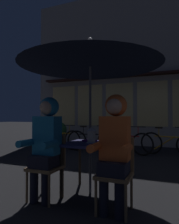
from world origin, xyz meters
The scene contains 15 objects.
ground_plane centered at (0.00, 0.00, 0.00)m, with size 60.00×60.00×0.00m, color black.
cafe_table centered at (0.00, 0.00, 0.64)m, with size 0.72×0.72×0.74m.
patio_umbrella centered at (0.00, 0.00, 2.06)m, with size 2.10×2.10×2.31m.
lantern centered at (0.03, -0.02, 0.86)m, with size 0.11×0.11×0.23m.
chair_left centered at (-0.48, -0.37, 0.49)m, with size 0.40×0.40×0.87m.
chair_right centered at (0.48, -0.37, 0.49)m, with size 0.40×0.40×0.87m.
person_left_hooded centered at (-0.48, -0.43, 0.85)m, with size 0.45×0.56×1.40m.
person_right_hooded centered at (0.48, -0.43, 0.85)m, with size 0.45×0.56×1.40m.
shopfront_building centered at (0.48, 5.39, 3.09)m, with size 10.00×0.93×6.20m.
bicycle_nearest centered at (-2.47, 3.41, 0.35)m, with size 1.67×0.31×0.84m.
bicycle_second centered at (-1.27, 3.35, 0.35)m, with size 1.67×0.29×0.84m.
bicycle_third centered at (-0.15, 3.26, 0.35)m, with size 1.66×0.34×0.84m.
bicycle_fourth centered at (1.06, 3.42, 0.35)m, with size 1.64×0.45×0.84m.
book centered at (-0.07, 0.15, 0.75)m, with size 0.20×0.14×0.02m, color #661E7A.
potted_plant centered at (-2.81, 3.88, 0.54)m, with size 0.60×0.60×0.92m.
Camera 1 is at (1.09, -2.76, 1.13)m, focal length 32.25 mm.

